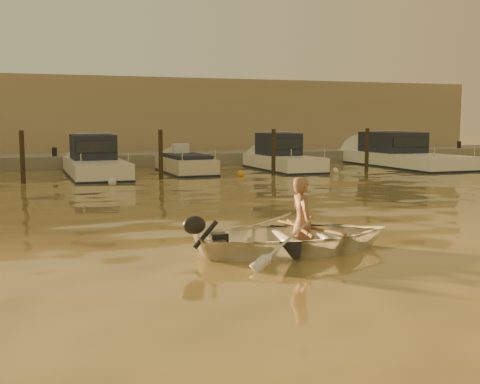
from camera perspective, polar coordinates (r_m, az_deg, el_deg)
name	(u,v)px	position (r m, az deg, el deg)	size (l,w,h in m)	color
ground_plane	(329,243)	(11.94, 8.41, -4.77)	(160.00, 160.00, 0.00)	olive
dinghy	(297,237)	(11.09, 5.39, -4.24)	(2.64, 3.69, 0.76)	silver
person	(302,222)	(11.08, 5.89, -2.85)	(0.61, 0.40, 1.66)	#8E5D47
outboard_motor	(217,240)	(10.62, -2.15, -4.61)	(0.90, 0.40, 0.70)	black
oar_port	(309,228)	(11.16, 6.59, -3.37)	(0.06, 0.06, 2.10)	brown
oar_starboard	(299,228)	(11.08, 5.64, -3.42)	(0.06, 0.06, 2.10)	brown
moored_boat_2	(95,161)	(26.48, -13.59, 2.84)	(2.21, 7.42, 1.75)	silver
moored_boat_3	(186,168)	(27.27, -5.18, 2.27)	(1.79, 5.29, 0.95)	beige
moored_boat_4	(283,157)	(28.87, 4.10, 3.33)	(2.03, 6.33, 1.75)	white
moored_boat_5	(401,154)	(32.21, 15.05, 3.48)	(2.80, 9.20, 1.75)	white
piling_1	(22,160)	(24.09, -19.93, 2.90)	(0.18, 0.18, 2.20)	#2D2319
piling_2	(161,157)	(24.70, -7.53, 3.34)	(0.18, 0.18, 2.20)	#2D2319
piling_3	(274,154)	(26.26, 3.20, 3.59)	(0.18, 0.18, 2.20)	#2D2319
piling_4	(367,152)	(28.45, 11.93, 3.70)	(0.18, 0.18, 2.20)	#2D2319
fender_c	(112,182)	(22.70, -12.02, 0.91)	(0.30, 0.30, 0.30)	silver
fender_d	(241,174)	(25.63, 0.07, 1.73)	(0.30, 0.30, 0.30)	orange
fender_e	(335,171)	(27.44, 9.02, 1.98)	(0.30, 0.30, 0.30)	white
quay	(132,162)	(32.32, -10.19, 2.77)	(52.00, 4.00, 1.00)	gray
waterfront_building	(115,120)	(37.67, -11.74, 6.73)	(46.00, 7.00, 4.80)	#9E8466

